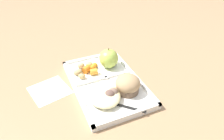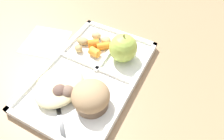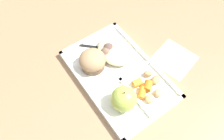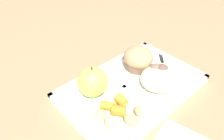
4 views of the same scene
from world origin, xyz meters
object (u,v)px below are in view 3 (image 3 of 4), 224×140
bran_muffin (92,61)px  plastic_fork (98,47)px  green_apple (124,99)px  lunch_tray (119,75)px

bran_muffin → plastic_fork: bran_muffin is taller
bran_muffin → plastic_fork: bearing=-44.4°
bran_muffin → plastic_fork: (0.05, -0.05, -0.03)m
green_apple → plastic_fork: size_ratio=0.71×
green_apple → lunch_tray: bearing=-29.0°
green_apple → plastic_fork: (0.22, -0.05, -0.04)m
lunch_tray → plastic_fork: 0.13m
bran_muffin → plastic_fork: size_ratio=0.72×
bran_muffin → plastic_fork: 0.08m
bran_muffin → lunch_tray: bearing=-146.7°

